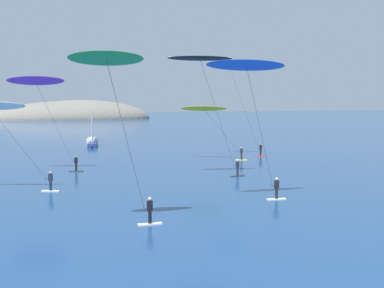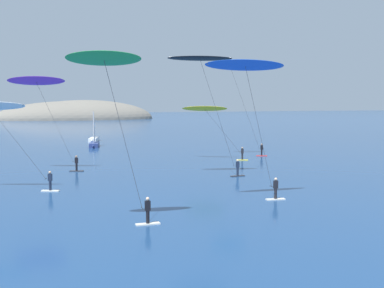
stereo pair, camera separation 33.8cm
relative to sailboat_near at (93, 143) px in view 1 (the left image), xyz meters
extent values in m
ellipsoid|color=slate|center=(11.23, 124.95, -0.64)|extent=(61.97, 28.84, 15.23)
ellipsoid|color=slate|center=(16.89, 125.58, -0.64)|extent=(58.18, 30.17, 16.13)
cube|color=navy|center=(0.07, 0.30, -0.29)|extent=(2.48, 4.99, 0.70)
cone|color=navy|center=(-0.49, -2.04, -0.29)|extent=(1.15, 2.26, 0.67)
cylinder|color=#B2B2B7|center=(0.00, 0.01, 2.56)|extent=(0.12, 0.12, 5.00)
pyramid|color=white|center=(0.21, 0.88, 2.38)|extent=(0.50, 1.77, 4.25)
cylinder|color=#A5A5AD|center=(0.21, 0.88, 0.31)|extent=(0.50, 1.77, 0.08)
cube|color=white|center=(1.83, 11.33, -0.29)|extent=(2.79, 5.00, 0.70)
cone|color=white|center=(1.10, 9.05, -0.29)|extent=(1.29, 2.26, 0.67)
cylinder|color=#B2B2B7|center=(1.74, 11.05, 2.56)|extent=(0.12, 0.12, 5.00)
pyramid|color=white|center=(2.01, 11.90, 2.38)|extent=(0.62, 1.74, 4.25)
cylinder|color=#A5A5AD|center=(2.01, 11.90, 0.31)|extent=(0.62, 1.74, 0.08)
cube|color=silver|center=(5.94, -47.84, -0.60)|extent=(1.54, 0.61, 0.08)
cylinder|color=black|center=(5.94, -47.84, -0.16)|extent=(0.22, 0.22, 0.80)
cube|color=black|center=(5.94, -47.84, 0.54)|extent=(0.35, 0.22, 0.60)
sphere|color=beige|center=(5.94, -47.84, 0.96)|extent=(0.22, 0.22, 0.22)
cylinder|color=black|center=(5.59, -47.82, 0.42)|extent=(0.07, 0.55, 0.04)
ellipsoid|color=blue|center=(3.32, -47.69, 9.53)|extent=(6.36, 1.51, 0.90)
cylinder|color=gold|center=(3.32, -47.69, 9.58)|extent=(5.99, 0.49, 0.16)
cylinder|color=#333338|center=(4.46, -47.75, 4.93)|extent=(2.29, 0.15, 9.02)
cube|color=#2D2D33|center=(-6.36, -27.11, -0.60)|extent=(1.54, 0.92, 0.08)
cylinder|color=black|center=(-6.36, -27.11, -0.16)|extent=(0.22, 0.22, 0.80)
cube|color=black|center=(-6.36, -27.11, 0.54)|extent=(0.39, 0.30, 0.60)
sphere|color=#9E7051|center=(-6.36, -27.11, 0.96)|extent=(0.22, 0.22, 0.22)
cylinder|color=black|center=(-6.69, -26.99, 0.42)|extent=(0.22, 0.53, 0.04)
ellipsoid|color=purple|center=(-10.20, -25.75, 9.06)|extent=(6.26, 3.44, 1.06)
cylinder|color=#7ACC42|center=(-10.20, -25.75, 9.11)|extent=(5.53, 2.09, 0.16)
cylinder|color=#333338|center=(-8.44, -26.37, 4.69)|extent=(3.54, 1.28, 8.55)
cube|color=silver|center=(-9.94, -38.04, -0.60)|extent=(1.53, 0.98, 0.08)
cylinder|color=#192338|center=(-9.94, -38.04, -0.16)|extent=(0.22, 0.22, 0.80)
cube|color=#192338|center=(-9.94, -38.04, 0.54)|extent=(0.39, 0.31, 0.60)
sphere|color=tan|center=(-9.94, -38.04, 0.96)|extent=(0.22, 0.22, 0.22)
cylinder|color=black|center=(-10.26, -37.92, 0.42)|extent=(0.23, 0.53, 0.04)
cylinder|color=#333338|center=(-12.38, -37.14, 3.42)|extent=(4.27, 1.60, 6.02)
cube|color=yellow|center=(14.80, -24.67, -0.60)|extent=(1.50, 1.10, 0.08)
cylinder|color=black|center=(14.80, -24.67, -0.16)|extent=(0.22, 0.22, 0.80)
cube|color=black|center=(14.80, -24.67, 0.54)|extent=(0.39, 0.34, 0.60)
sphere|color=tan|center=(14.80, -24.67, 0.96)|extent=(0.22, 0.22, 0.22)
cylinder|color=black|center=(14.49, -24.50, 0.42)|extent=(0.29, 0.51, 0.04)
ellipsoid|color=yellow|center=(10.49, -22.40, 5.96)|extent=(5.73, 3.81, 0.81)
cylinder|color=#1432E0|center=(10.49, -22.40, 6.01)|extent=(4.97, 2.72, 0.16)
cylinder|color=#333338|center=(12.49, -23.45, 3.14)|extent=(4.02, 2.13, 5.46)
cube|color=silver|center=(-5.24, -51.55, -0.60)|extent=(1.51, 0.44, 0.08)
cylinder|color=black|center=(-5.24, -51.55, -0.16)|extent=(0.22, 0.22, 0.80)
cube|color=black|center=(-5.24, -51.55, 0.54)|extent=(0.36, 0.23, 0.60)
sphere|color=beige|center=(-5.24, -51.55, 0.96)|extent=(0.22, 0.22, 0.22)
cylinder|color=black|center=(-5.59, -51.52, 0.42)|extent=(0.09, 0.55, 0.04)
ellipsoid|color=green|center=(-7.73, -51.32, 9.38)|extent=(4.53, 1.96, 0.92)
cylinder|color=#D660B7|center=(-7.73, -51.32, 9.43)|extent=(4.18, 0.55, 0.16)
cylinder|color=#333338|center=(-6.66, -51.42, 4.85)|extent=(2.17, 0.23, 8.87)
cube|color=red|center=(19.48, -21.31, -0.60)|extent=(1.51, 1.06, 0.08)
cylinder|color=black|center=(19.48, -21.31, -0.16)|extent=(0.22, 0.22, 0.80)
cube|color=black|center=(19.48, -21.31, 0.54)|extent=(0.38, 0.29, 0.60)
sphere|color=#9E7051|center=(19.48, -21.31, 0.96)|extent=(0.22, 0.22, 0.22)
cylinder|color=black|center=(19.14, -21.21, 0.42)|extent=(0.20, 0.54, 0.04)
ellipsoid|color=#23B2C6|center=(15.15, -19.96, 11.88)|extent=(5.46, 2.96, 0.95)
cylinder|color=#DB4C38|center=(15.15, -19.96, 11.93)|extent=(4.82, 1.65, 0.16)
cylinder|color=#333338|center=(17.15, -20.58, 6.10)|extent=(4.02, 1.28, 11.37)
cube|color=#2D2D33|center=(8.36, -36.37, -0.60)|extent=(1.52, 0.46, 0.08)
cylinder|color=#192338|center=(8.36, -36.37, -0.16)|extent=(0.22, 0.22, 0.80)
cube|color=#192338|center=(8.36, -36.37, 0.54)|extent=(0.38, 0.28, 0.60)
sphere|color=beige|center=(8.36, -36.37, 0.96)|extent=(0.22, 0.22, 0.22)
cylinder|color=black|center=(8.02, -36.29, 0.42)|extent=(0.18, 0.54, 0.04)
ellipsoid|color=black|center=(4.65, -35.42, 11.08)|extent=(6.52, 2.86, 0.54)
cylinder|color=white|center=(4.65, -35.42, 11.13)|extent=(5.93, 1.67, 0.16)
cylinder|color=#333338|center=(6.33, -35.85, 5.70)|extent=(3.40, 0.89, 10.56)
camera|label=1|loc=(-13.31, -79.41, 6.90)|focal=45.00mm
camera|label=2|loc=(-12.99, -79.53, 6.90)|focal=45.00mm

